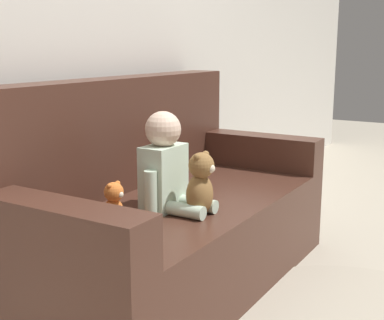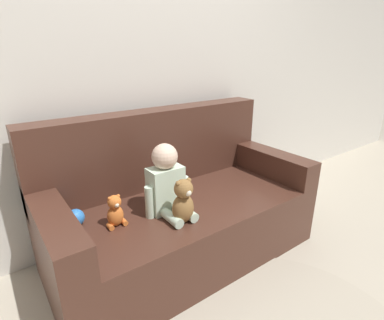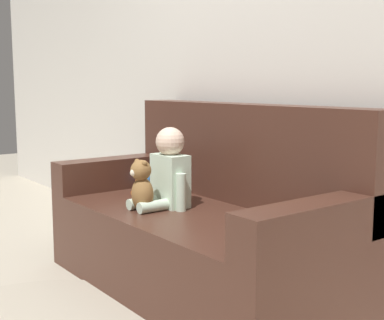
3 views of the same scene
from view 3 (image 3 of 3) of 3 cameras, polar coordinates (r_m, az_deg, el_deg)
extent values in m
plane|color=#B7AD99|center=(2.83, 0.54, -13.66)|extent=(12.00, 12.00, 0.00)
cube|color=silver|center=(2.97, 8.40, 12.85)|extent=(8.00, 0.05, 2.60)
cube|color=#47281E|center=(2.76, 0.54, -9.63)|extent=(1.71, 0.83, 0.42)
cube|color=#47281E|center=(2.86, 5.69, 0.69)|extent=(1.71, 0.18, 0.53)
cube|color=#47281E|center=(3.32, -7.66, -1.31)|extent=(0.16, 0.83, 0.19)
cube|color=#47281E|center=(2.14, 13.44, -6.70)|extent=(0.16, 0.83, 0.19)
cube|color=silver|center=(2.77, -2.33, -2.20)|extent=(0.20, 0.12, 0.27)
sphere|color=beige|center=(2.74, -2.35, 1.98)|extent=(0.15, 0.15, 0.15)
cylinder|color=silver|center=(2.76, -5.32, -4.56)|extent=(0.06, 0.16, 0.06)
cylinder|color=silver|center=(2.67, -4.17, -4.94)|extent=(0.06, 0.16, 0.06)
cylinder|color=silver|center=(2.86, -3.98, -2.70)|extent=(0.05, 0.05, 0.19)
cylinder|color=silver|center=(2.67, -1.19, -3.47)|extent=(0.05, 0.05, 0.19)
ellipsoid|color=olive|center=(2.68, -5.31, -3.66)|extent=(0.13, 0.10, 0.17)
sphere|color=olive|center=(2.66, -5.48, -1.10)|extent=(0.10, 0.10, 0.10)
sphere|color=olive|center=(2.68, -5.87, -0.18)|extent=(0.03, 0.03, 0.03)
sphere|color=olive|center=(2.62, -5.10, -0.35)|extent=(0.03, 0.03, 0.03)
sphere|color=beige|center=(2.64, -6.25, -1.35)|extent=(0.04, 0.04, 0.04)
ellipsoid|color=orange|center=(3.05, -5.43, -2.73)|extent=(0.09, 0.07, 0.12)
sphere|color=orange|center=(3.03, -5.54, -1.15)|extent=(0.07, 0.07, 0.07)
sphere|color=orange|center=(3.05, -5.78, -0.58)|extent=(0.02, 0.02, 0.02)
sphere|color=orange|center=(3.01, -5.31, -0.69)|extent=(0.02, 0.02, 0.02)
sphere|color=beige|center=(3.02, -6.01, -1.31)|extent=(0.03, 0.03, 0.03)
cylinder|color=orange|center=(3.08, -6.06, -3.49)|extent=(0.03, 0.05, 0.03)
cylinder|color=orange|center=(3.02, -5.28, -3.73)|extent=(0.03, 0.05, 0.03)
sphere|color=#337FDB|center=(3.26, -5.15, -2.24)|extent=(0.10, 0.10, 0.10)
camera|label=1|loc=(4.04, -32.73, 7.43)|focal=50.00mm
camera|label=2|loc=(3.06, -34.35, 11.79)|focal=28.00mm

